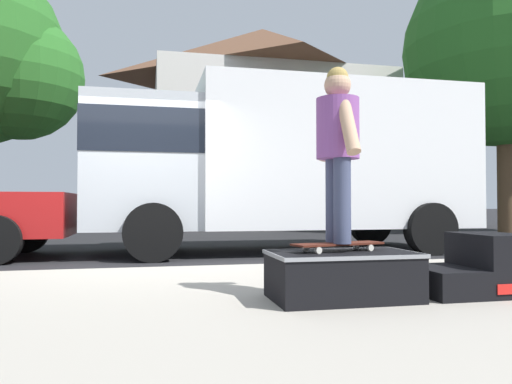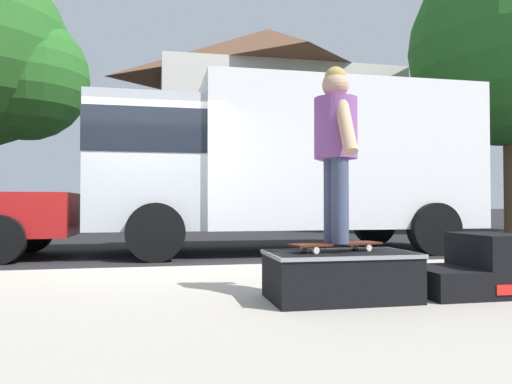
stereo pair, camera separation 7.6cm
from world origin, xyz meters
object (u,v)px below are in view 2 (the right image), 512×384
(skate_box, at_px, (340,274))
(skater_kid, at_px, (336,139))
(kicker_ramp, at_px, (476,269))
(skateboard, at_px, (336,244))
(box_truck, at_px, (283,160))

(skate_box, bearing_deg, skater_kid, 113.61)
(kicker_ramp, xyz_separation_m, skater_kid, (-1.23, 0.04, 1.07))
(skateboard, height_order, box_truck, box_truck)
(skate_box, relative_size, skater_kid, 0.81)
(kicker_ramp, distance_m, box_truck, 5.27)
(skater_kid, bearing_deg, skate_box, -66.39)
(kicker_ramp, relative_size, box_truck, 0.13)
(kicker_ramp, bearing_deg, box_truck, 93.69)
(skate_box, distance_m, kicker_ramp, 1.21)
(skate_box, height_order, skater_kid, skater_kid)
(skate_box, xyz_separation_m, skateboard, (-0.02, 0.04, 0.23))
(skater_kid, bearing_deg, kicker_ramp, -1.84)
(skate_box, relative_size, kicker_ramp, 1.28)
(skater_kid, relative_size, box_truck, 0.21)
(kicker_ramp, bearing_deg, skater_kid, 178.16)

